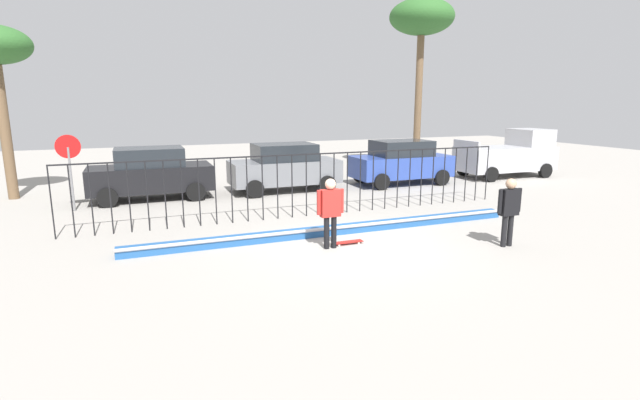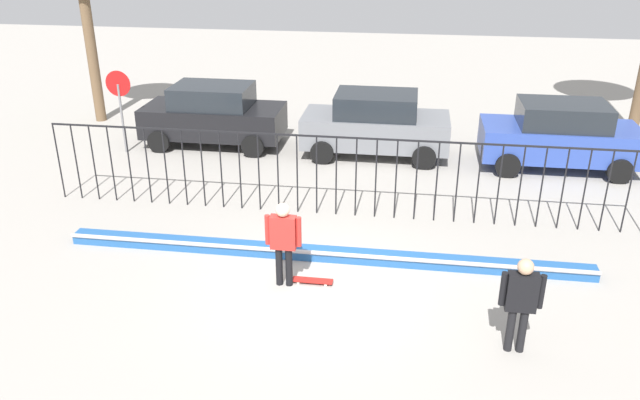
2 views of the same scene
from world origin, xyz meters
TOP-DOWN VIEW (x-y plane):
  - ground_plane at (0.00, 0.00)m, footprint 60.00×60.00m
  - bowl_coping_ledge at (0.00, 1.14)m, footprint 11.00×0.40m
  - perimeter_fence at (-0.00, 3.36)m, footprint 14.04×0.04m
  - skateboarder at (-0.59, 0.02)m, footprint 0.70×0.26m
  - skateboard at (-0.06, 0.15)m, footprint 0.80×0.20m
  - camera_operator at (3.56, -1.44)m, footprint 0.69×0.26m
  - parked_car_black at (-4.41, 7.94)m, footprint 4.30×2.12m
  - parked_car_gray at (0.63, 7.69)m, footprint 4.30×2.12m
  - parked_car_blue at (5.83, 7.40)m, footprint 4.30×2.12m
  - pickup_truck at (11.72, 7.33)m, footprint 4.70×2.12m
  - stop_sign at (-6.88, 6.83)m, footprint 0.76×0.07m
  - palm_tree_tall at (8.96, 11.07)m, footprint 3.23×3.23m

SIDE VIEW (x-z plane):
  - ground_plane at x=0.00m, z-range 0.00..0.00m
  - skateboard at x=-0.06m, z-range 0.02..0.10m
  - bowl_coping_ledge at x=0.00m, z-range -0.01..0.25m
  - parked_car_black at x=-4.41m, z-range 0.02..1.92m
  - parked_car_gray at x=0.63m, z-range 0.02..1.92m
  - parked_car_blue at x=5.83m, z-range 0.02..1.92m
  - camera_operator at x=3.56m, z-range 0.17..1.88m
  - pickup_truck at x=11.72m, z-range -0.08..2.16m
  - skateboarder at x=-0.59m, z-range 0.17..1.90m
  - perimeter_fence at x=0.00m, z-range 0.21..2.18m
  - stop_sign at x=-6.88m, z-range 0.37..2.87m
  - palm_tree_tall at x=8.96m, z-range 3.20..11.77m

